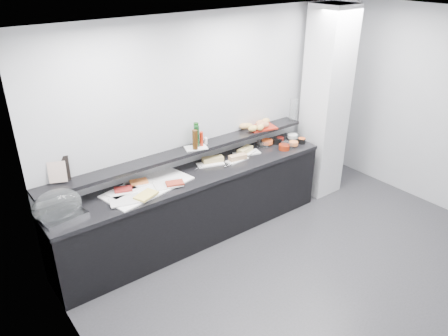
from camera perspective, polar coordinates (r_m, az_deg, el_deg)
ground at (r=5.10m, az=14.48°, el=-14.63°), size 5.00×5.00×0.00m
back_wall at (r=5.65m, az=0.27°, el=6.38°), size 5.00×0.02×2.70m
ceiling at (r=3.96m, az=19.00°, el=16.66°), size 5.00×5.00×0.00m
column at (r=6.40m, az=13.08°, el=8.12°), size 0.50×0.50×2.70m
buffet_cabinet at (r=5.46m, az=-3.69°, el=-5.20°), size 3.60×0.60×0.85m
counter_top at (r=5.24m, az=-3.83°, el=-0.99°), size 3.62×0.62×0.05m
wall_shelf at (r=5.26m, az=-4.97°, el=2.17°), size 3.60×0.25×0.04m
cloche_base at (r=4.65m, az=-20.26°, el=-5.93°), size 0.46×0.34×0.04m
cloche_dome at (r=4.63m, az=-20.94°, el=-4.62°), size 0.49×0.33×0.34m
linen_runner at (r=4.98m, az=-9.90°, el=-2.46°), size 1.08×0.67×0.01m
platter_meat_a at (r=4.92m, az=-13.19°, el=-2.99°), size 0.36×0.28×0.01m
food_meat_a at (r=4.92m, az=-13.03°, el=-2.72°), size 0.22×0.18×0.02m
platter_salmon at (r=5.05m, az=-11.04°, el=-1.94°), size 0.30×0.21×0.01m
food_salmon at (r=5.04m, az=-11.06°, el=-1.76°), size 0.22×0.17×0.02m
platter_cheese at (r=4.74m, az=-12.81°, el=-4.15°), size 0.37×0.29×0.01m
food_cheese at (r=4.75m, az=-10.14°, el=-3.51°), size 0.29×0.24×0.02m
platter_meat_b at (r=4.97m, az=-7.31°, el=-2.12°), size 0.36×0.28×0.01m
food_meat_b at (r=4.95m, az=-6.45°, el=-1.97°), size 0.23×0.19×0.02m
sandwich_plate_left at (r=5.44m, az=-1.79°, el=0.54°), size 0.36×0.24×0.01m
sandwich_food_left at (r=5.48m, az=-1.47°, el=1.15°), size 0.28×0.18×0.06m
tongs_left at (r=5.33m, az=-3.25°, el=0.06°), size 0.16×0.05×0.01m
sandwich_plate_mid at (r=5.55m, az=1.69°, el=1.06°), size 0.31×0.16×0.01m
sandwich_food_mid at (r=5.54m, az=1.82°, el=1.43°), size 0.24×0.12×0.06m
tongs_mid at (r=5.39m, az=0.72°, el=0.42°), size 0.16×0.02×0.01m
sandwich_plate_right at (r=5.75m, az=2.98°, el=1.96°), size 0.38×0.24×0.01m
sandwich_food_right at (r=5.75m, az=2.77°, el=2.39°), size 0.27×0.17×0.06m
tongs_right at (r=5.73m, az=3.84°, el=1.99°), size 0.15×0.06×0.01m
bowl_glass_fruit at (r=5.98m, az=5.12°, el=3.19°), size 0.22×0.22×0.07m
fill_glass_fruit at (r=6.02m, az=5.67°, el=3.43°), size 0.16×0.16×0.05m
bowl_black_jam at (r=6.10m, az=6.89°, el=3.56°), size 0.19×0.19×0.07m
fill_black_jam at (r=6.13m, az=7.36°, el=3.77°), size 0.12×0.12×0.05m
bowl_glass_cream at (r=6.28m, az=9.00°, el=4.09°), size 0.23×0.23×0.07m
fill_glass_cream at (r=6.26m, az=8.93°, el=4.14°), size 0.18×0.18×0.05m
bowl_red_jam at (r=5.91m, az=7.86°, el=2.72°), size 0.16×0.16×0.07m
fill_red_jam at (r=5.92m, az=7.92°, el=2.89°), size 0.13×0.13×0.05m
bowl_glass_salmon at (r=5.97m, az=8.29°, el=2.94°), size 0.21×0.21×0.07m
fill_glass_salmon at (r=6.01m, az=9.07°, el=3.20°), size 0.15×0.15×0.05m
bowl_black_fruit at (r=6.15m, az=10.09°, el=3.53°), size 0.13×0.13×0.07m
fill_black_fruit at (r=6.15m, az=10.13°, el=3.64°), size 0.10×0.10×0.05m
framed_print at (r=4.79m, az=-20.71°, el=-0.10°), size 0.21×0.14×0.26m
print_art at (r=4.72m, az=-20.95°, el=-0.51°), size 0.18×0.11×0.22m
condiment_tray at (r=5.29m, az=-3.69°, el=2.66°), size 0.30×0.24×0.01m
bottle_green_a at (r=5.27m, az=-3.60°, el=4.18°), size 0.08×0.08×0.26m
bottle_brown at (r=5.20m, az=-3.81°, el=3.72°), size 0.08×0.08×0.24m
bottle_green_b at (r=5.32m, az=-3.65°, el=4.48°), size 0.07×0.07×0.28m
bottle_hot at (r=5.29m, az=-2.97°, el=3.82°), size 0.05×0.05×0.18m
shaker_salt at (r=5.36m, az=-2.36°, el=3.50°), size 0.04×0.04×0.07m
shaker_pepper at (r=5.40m, az=-2.42°, el=3.66°), size 0.04×0.04×0.07m
bread_tray at (r=5.93m, az=4.96°, el=5.30°), size 0.41×0.33×0.02m
bread_roll_nw at (r=5.81m, az=2.66°, el=5.50°), size 0.16×0.12×0.08m
bread_roll_n at (r=5.82m, az=3.14°, el=5.50°), size 0.14×0.11×0.08m
bread_roll_ne at (r=6.01m, az=5.44°, el=6.11°), size 0.17×0.13×0.08m
bread_roll_sw at (r=5.74m, az=3.79°, el=5.19°), size 0.15×0.10×0.08m
bread_roll_s at (r=5.78m, az=4.78°, el=5.29°), size 0.13×0.11×0.08m
bread_roll_se at (r=5.88m, az=5.38°, el=5.63°), size 0.14×0.10×0.08m
bread_roll_midw at (r=5.85m, az=4.82°, el=5.56°), size 0.15×0.10×0.08m
bread_roll_mide at (r=5.94m, az=4.70°, el=5.88°), size 0.14×0.10×0.08m
carafe at (r=6.23m, az=9.04°, el=7.49°), size 0.13×0.13×0.30m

